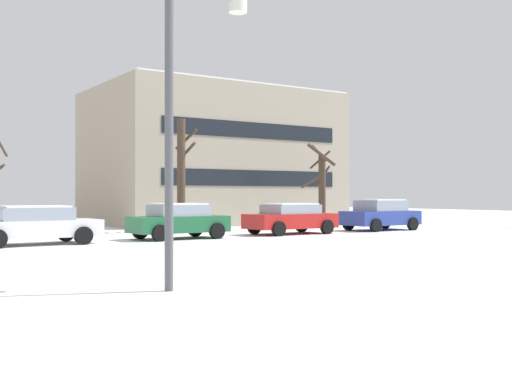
{
  "coord_description": "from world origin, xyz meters",
  "views": [
    {
      "loc": [
        -2.74,
        -12.69,
        1.74
      ],
      "look_at": [
        9.54,
        5.92,
        1.86
      ],
      "focal_mm": 44.15,
      "sensor_mm": 36.0,
      "label": 1
    }
  ],
  "objects_px": {
    "parked_car_white": "(34,225)",
    "parked_car_red": "(291,218)",
    "street_lamp": "(184,100)",
    "parked_car_blue": "(381,215)",
    "parked_car_green": "(179,221)"
  },
  "relations": [
    {
      "from": "street_lamp",
      "to": "parked_car_green",
      "type": "bearing_deg",
      "value": 64.02
    },
    {
      "from": "parked_car_green",
      "to": "parked_car_red",
      "type": "relative_size",
      "value": 0.92
    },
    {
      "from": "parked_car_white",
      "to": "parked_car_blue",
      "type": "distance_m",
      "value": 16.73
    },
    {
      "from": "street_lamp",
      "to": "parked_car_red",
      "type": "distance_m",
      "value": 17.01
    },
    {
      "from": "parked_car_red",
      "to": "parked_car_blue",
      "type": "distance_m",
      "value": 5.58
    },
    {
      "from": "street_lamp",
      "to": "parked_car_blue",
      "type": "height_order",
      "value": "street_lamp"
    },
    {
      "from": "parked_car_red",
      "to": "parked_car_blue",
      "type": "xyz_separation_m",
      "value": [
        5.58,
        0.03,
        0.06
      ]
    },
    {
      "from": "parked_car_blue",
      "to": "street_lamp",
      "type": "bearing_deg",
      "value": -144.4
    },
    {
      "from": "street_lamp",
      "to": "parked_car_blue",
      "type": "relative_size",
      "value": 1.42
    },
    {
      "from": "parked_car_red",
      "to": "street_lamp",
      "type": "bearing_deg",
      "value": -133.33
    },
    {
      "from": "parked_car_white",
      "to": "parked_car_green",
      "type": "distance_m",
      "value": 5.58
    },
    {
      "from": "parked_car_green",
      "to": "parked_car_red",
      "type": "height_order",
      "value": "parked_car_green"
    },
    {
      "from": "parked_car_white",
      "to": "parked_car_red",
      "type": "distance_m",
      "value": 11.15
    },
    {
      "from": "street_lamp",
      "to": "parked_car_green",
      "type": "height_order",
      "value": "street_lamp"
    },
    {
      "from": "street_lamp",
      "to": "parked_car_blue",
      "type": "distance_m",
      "value": 21.2
    }
  ]
}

